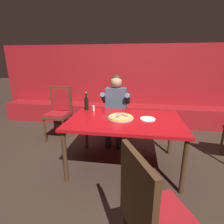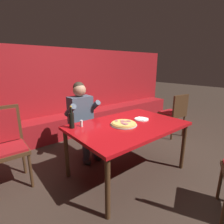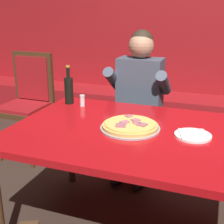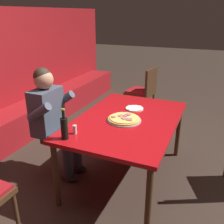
# 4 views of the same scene
# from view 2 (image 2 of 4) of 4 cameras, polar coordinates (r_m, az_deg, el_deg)

# --- Properties ---
(ground_plane) EXTENTS (24.00, 24.00, 0.00)m
(ground_plane) POSITION_cam_2_polar(r_m,az_deg,el_deg) (2.75, 4.80, -18.81)
(ground_plane) COLOR #33261E
(booth_wall_panel) EXTENTS (6.80, 0.16, 1.90)m
(booth_wall_panel) POSITION_cam_2_polar(r_m,az_deg,el_deg) (4.17, -16.37, 6.47)
(booth_wall_panel) COLOR maroon
(booth_wall_panel) RESTS_ON ground_plane
(booth_bench) EXTENTS (6.46, 0.48, 0.46)m
(booth_bench) POSITION_cam_2_polar(r_m,az_deg,el_deg) (4.05, -13.80, -4.11)
(booth_bench) COLOR maroon
(booth_bench) RESTS_ON ground_plane
(main_dining_table) EXTENTS (1.55, 1.04, 0.74)m
(main_dining_table) POSITION_cam_2_polar(r_m,az_deg,el_deg) (2.44, 5.15, -5.46)
(main_dining_table) COLOR #422816
(main_dining_table) RESTS_ON ground_plane
(pizza) EXTENTS (0.36, 0.36, 0.05)m
(pizza) POSITION_cam_2_polar(r_m,az_deg,el_deg) (2.38, 3.84, -3.85)
(pizza) COLOR #9E9EA3
(pizza) RESTS_ON main_dining_table
(plate_white_paper) EXTENTS (0.21, 0.21, 0.02)m
(plate_white_paper) POSITION_cam_2_polar(r_m,az_deg,el_deg) (2.65, 9.60, -2.28)
(plate_white_paper) COLOR white
(plate_white_paper) RESTS_ON main_dining_table
(beer_bottle) EXTENTS (0.07, 0.07, 0.29)m
(beer_bottle) POSITION_cam_2_polar(r_m,az_deg,el_deg) (2.30, -13.07, -2.49)
(beer_bottle) COLOR black
(beer_bottle) RESTS_ON main_dining_table
(shaker_parmesan) EXTENTS (0.04, 0.04, 0.09)m
(shaker_parmesan) POSITION_cam_2_polar(r_m,az_deg,el_deg) (2.33, -12.75, -4.11)
(shaker_parmesan) COLOR silver
(shaker_parmesan) RESTS_ON main_dining_table
(shaker_black_pepper) EXTENTS (0.04, 0.04, 0.09)m
(shaker_black_pepper) POSITION_cam_2_polar(r_m,az_deg,el_deg) (2.35, -9.95, -3.76)
(shaker_black_pepper) COLOR silver
(shaker_black_pepper) RESTS_ON main_dining_table
(diner_seated_blue_shirt) EXTENTS (0.53, 0.53, 1.27)m
(diner_seated_blue_shirt) POSITION_cam_2_polar(r_m,az_deg,el_deg) (2.89, -9.37, -1.72)
(diner_seated_blue_shirt) COLOR black
(diner_seated_blue_shirt) RESTS_ON ground_plane
(dining_chair_far_left) EXTENTS (0.45, 0.45, 1.03)m
(dining_chair_far_left) POSITION_cam_2_polar(r_m,az_deg,el_deg) (2.62, -31.42, -8.15)
(dining_chair_far_left) COLOR #422816
(dining_chair_far_left) RESTS_ON ground_plane
(dining_chair_near_right) EXTENTS (0.49, 0.49, 0.94)m
(dining_chair_near_right) POSITION_cam_2_polar(r_m,az_deg,el_deg) (4.00, 19.81, 0.17)
(dining_chair_near_right) COLOR #422816
(dining_chair_near_right) RESTS_ON ground_plane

